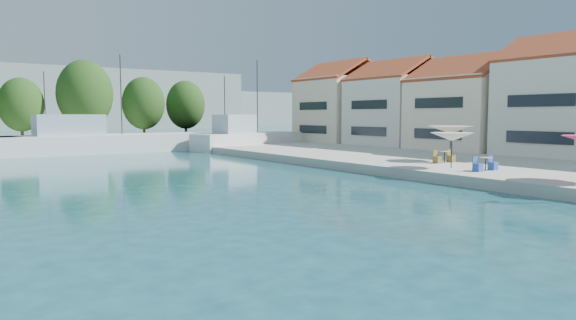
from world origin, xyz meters
TOP-DOWN VIEW (x-y plane):
  - quay_right at (22.00, 30.00)m, footprint 32.00×92.00m
  - quay_far at (-8.00, 67.00)m, footprint 90.00×16.00m
  - hill_east at (40.00, 180.00)m, footprint 140.00×40.00m
  - building_03 at (24.00, 24.00)m, footprint 8.40×8.80m
  - building_04 at (24.00, 33.00)m, footprint 9.00×8.80m
  - building_05 at (24.00, 42.00)m, footprint 8.40×8.80m
  - building_06 at (24.00, 51.00)m, footprint 9.00×8.80m
  - trawler_03 at (-3.41, 56.03)m, footprint 20.29×5.57m
  - trawler_04 at (11.52, 52.26)m, footprint 13.81×6.20m
  - tree_05 at (-8.04, 71.66)m, footprint 5.12×5.12m
  - tree_06 at (-1.01, 70.55)m, footprint 6.74×6.74m
  - tree_07 at (6.06, 69.65)m, footprint 5.48×5.48m
  - tree_08 at (12.34, 70.61)m, footprint 5.35×5.35m
  - umbrella_white at (8.83, 23.00)m, footprint 2.55×2.55m
  - umbrella_cream at (12.59, 26.04)m, footprint 3.08×3.08m
  - cafe_table_02 at (9.05, 20.83)m, footprint 1.82×0.70m
  - cafe_table_03 at (11.15, 25.36)m, footprint 1.82×0.70m

SIDE VIEW (x-z plane):
  - quay_right at x=22.00m, z-range 0.00..0.60m
  - quay_far at x=-8.00m, z-range 0.00..0.60m
  - cafe_table_02 at x=9.05m, z-range 0.51..1.27m
  - cafe_table_03 at x=11.15m, z-range 0.51..1.27m
  - trawler_03 at x=-3.41m, z-range -4.03..6.17m
  - trawler_04 at x=11.52m, z-range -4.03..6.17m
  - umbrella_white at x=8.83m, z-range 1.40..3.50m
  - umbrella_cream at x=12.59m, z-range 1.55..3.94m
  - tree_05 at x=-8.04m, z-range 1.18..8.77m
  - building_04 at x=24.00m, z-range 0.42..9.62m
  - tree_08 at x=12.34m, z-range 1.21..9.14m
  - building_05 at x=24.00m, z-range 0.41..10.11m
  - tree_07 at x=6.06m, z-range 1.22..9.34m
  - building_06 at x=24.00m, z-range 0.40..10.60m
  - building_03 at x=24.00m, z-range 0.40..10.60m
  - hill_east at x=40.00m, z-range 0.00..12.00m
  - tree_06 at x=-1.01m, z-range 1.37..11.35m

